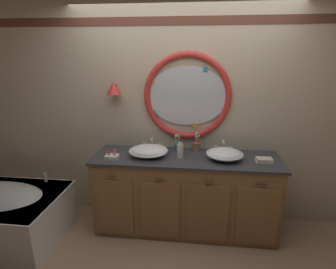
% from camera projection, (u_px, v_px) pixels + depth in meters
% --- Properties ---
extents(ground_plane, '(14.00, 14.00, 0.00)m').
position_uv_depth(ground_plane, '(176.00, 240.00, 3.00)').
color(ground_plane, tan).
extents(back_wall_assembly, '(6.40, 0.26, 2.60)m').
position_uv_depth(back_wall_assembly, '(181.00, 113.00, 3.18)').
color(back_wall_assembly, beige).
rests_on(back_wall_assembly, ground_plane).
extents(vanity_counter, '(2.05, 0.64, 0.89)m').
position_uv_depth(vanity_counter, '(185.00, 193.00, 3.10)').
color(vanity_counter, olive).
rests_on(vanity_counter, ground_plane).
extents(sink_basin_left, '(0.43, 0.43, 0.12)m').
position_uv_depth(sink_basin_left, '(148.00, 151.00, 2.98)').
color(sink_basin_left, white).
rests_on(sink_basin_left, vanity_counter).
extents(sink_basin_right, '(0.39, 0.39, 0.12)m').
position_uv_depth(sink_basin_right, '(225.00, 154.00, 2.89)').
color(sink_basin_right, white).
rests_on(sink_basin_right, vanity_counter).
extents(faucet_set_left, '(0.24, 0.12, 0.14)m').
position_uv_depth(faucet_set_left, '(152.00, 144.00, 3.22)').
color(faucet_set_left, silver).
rests_on(faucet_set_left, vanity_counter).
extents(faucet_set_right, '(0.23, 0.15, 0.15)m').
position_uv_depth(faucet_set_right, '(223.00, 147.00, 3.12)').
color(faucet_set_right, silver).
rests_on(faucet_set_right, vanity_counter).
extents(toothbrush_holder_left, '(0.09, 0.09, 0.21)m').
position_uv_depth(toothbrush_holder_left, '(177.00, 147.00, 3.13)').
color(toothbrush_holder_left, slate).
rests_on(toothbrush_holder_left, vanity_counter).
extents(toothbrush_holder_right, '(0.09, 0.09, 0.22)m').
position_uv_depth(toothbrush_holder_right, '(196.00, 146.00, 3.14)').
color(toothbrush_holder_right, '#996647').
rests_on(toothbrush_holder_right, vanity_counter).
extents(soap_dispenser, '(0.07, 0.07, 0.18)m').
position_uv_depth(soap_dispenser, '(180.00, 151.00, 2.93)').
color(soap_dispenser, '#EFE5C6').
rests_on(soap_dispenser, vanity_counter).
extents(folded_hand_towel, '(0.17, 0.12, 0.05)m').
position_uv_depth(folded_hand_towel, '(264.00, 160.00, 2.82)').
color(folded_hand_towel, beige).
rests_on(folded_hand_towel, vanity_counter).
extents(toiletry_basket, '(0.14, 0.11, 0.11)m').
position_uv_depth(toiletry_basket, '(112.00, 157.00, 2.91)').
color(toiletry_basket, beige).
rests_on(toiletry_basket, vanity_counter).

